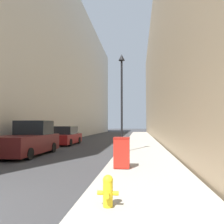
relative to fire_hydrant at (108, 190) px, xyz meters
The scene contains 8 objects.
sidewalk_right 17.11m from the fire_hydrant, 87.02° to the left, with size 3.23×60.00×0.14m.
building_left_glass 30.28m from the fire_hydrant, 118.93° to the left, with size 12.00×60.00×20.55m.
building_right_stone 27.94m from the fire_hydrant, 71.06° to the left, with size 12.00×60.00×18.58m.
fire_hydrant is the anchor object (origin of this frame).
trash_bin 4.08m from the fire_hydrant, 90.41° to the left, with size 0.62×0.61×1.20m.
lamppost 9.65m from the fire_hydrant, 92.60° to the left, with size 0.40×0.40×6.16m.
pickup_truck 10.14m from the fire_hydrant, 126.91° to the left, with size 2.26×5.12×2.10m.
parked_sedan_near 16.24m from the fire_hydrant, 111.92° to the left, with size 1.89×4.58×1.70m.
Camera 1 is at (4.60, -3.65, 1.84)m, focal length 35.00 mm.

